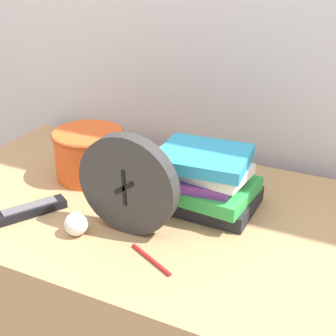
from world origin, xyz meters
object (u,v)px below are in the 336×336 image
desk_clock (128,185)px  basket (89,152)px  pen (151,259)px  book_stack (203,180)px  tv_remote (30,210)px  crumpled_paper_ball (76,224)px

desk_clock → basket: bearing=140.8°
desk_clock → pen: size_ratio=2.00×
basket → pen: (0.32, -0.26, -0.07)m
desk_clock → book_stack: desk_clock is taller
basket → tv_remote: basket is taller
crumpled_paper_ball → tv_remote: bearing=172.0°
tv_remote → book_stack: bearing=30.6°
tv_remote → pen: tv_remote is taller
book_stack → pen: book_stack is taller
tv_remote → desk_clock: bearing=10.0°
desk_clock → book_stack: bearing=56.8°
book_stack → crumpled_paper_ball: 0.31m
tv_remote → pen: size_ratio=1.45×
desk_clock → pen: (0.09, -0.08, -0.11)m
book_stack → tv_remote: size_ratio=1.62×
tv_remote → basket: bearing=85.6°
book_stack → basket: 0.33m
tv_remote → crumpled_paper_ball: (0.15, -0.02, 0.02)m
pen → basket: bearing=140.5°
desk_clock → crumpled_paper_ball: desk_clock is taller
book_stack → basket: size_ratio=1.40×
desk_clock → tv_remote: desk_clock is taller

